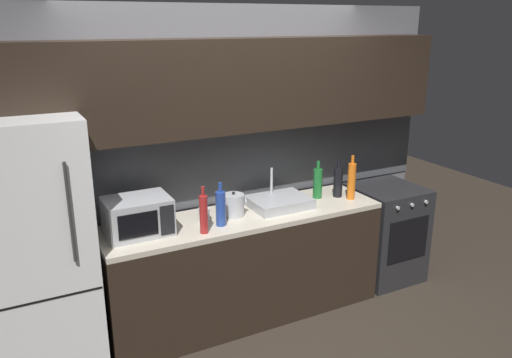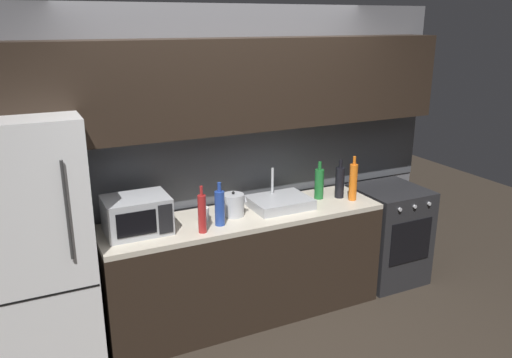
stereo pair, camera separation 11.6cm
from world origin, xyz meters
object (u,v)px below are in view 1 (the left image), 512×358
wine_bottle_blue (221,208)px  wine_bottle_dark (338,181)px  refrigerator (38,252)px  wine_bottle_orange (352,181)px  microwave (138,216)px  wine_bottle_green (318,183)px  kettle (234,205)px  mug_white (204,215)px  wine_bottle_red (204,214)px  oven_range (385,232)px

wine_bottle_blue → wine_bottle_dark: size_ratio=0.99×
refrigerator → wine_bottle_orange: (2.50, -0.09, 0.15)m
microwave → refrigerator: bearing=-178.4°
wine_bottle_green → wine_bottle_orange: bearing=-33.6°
kettle → wine_bottle_green: bearing=3.6°
wine_bottle_dark → wine_bottle_green: 0.18m
wine_bottle_dark → mug_white: (-1.25, -0.00, -0.09)m
microwave → wine_bottle_red: bearing=-26.1°
wine_bottle_dark → wine_bottle_green: size_ratio=1.03×
oven_range → wine_bottle_blue: wine_bottle_blue is taller
wine_bottle_orange → mug_white: wine_bottle_orange is taller
refrigerator → kettle: (1.44, 0.02, 0.08)m
wine_bottle_red → mug_white: bearing=68.0°
microwave → oven_range: bearing=-0.5°
microwave → wine_bottle_green: wine_bottle_green is taller
kettle → mug_white: bearing=-179.0°
refrigerator → wine_bottle_green: refrigerator is taller
mug_white → wine_bottle_green: bearing=3.0°
microwave → wine_bottle_orange: 1.83m
refrigerator → wine_bottle_blue: bearing=-5.2°
oven_range → wine_bottle_blue: (-1.74, -0.11, 0.59)m
kettle → wine_bottle_green: size_ratio=0.62×
oven_range → kettle: size_ratio=4.43×
wine_bottle_orange → wine_bottle_green: 0.29m
refrigerator → microwave: (0.68, 0.02, 0.13)m
oven_range → wine_bottle_blue: 1.84m
wine_bottle_blue → wine_bottle_orange: 1.23m
wine_bottle_red → wine_bottle_orange: bearing=4.2°
refrigerator → microwave: 0.69m
microwave → wine_bottle_dark: (1.76, -0.00, 0.00)m
microwave → kettle: microwave is taller
microwave → wine_bottle_orange: size_ratio=1.19×
mug_white → microwave: bearing=179.6°
oven_range → microwave: 2.40m
wine_bottle_blue → wine_bottle_orange: bearing=1.3°
mug_white → wine_bottle_orange: bearing=-4.4°
wine_bottle_blue → wine_bottle_green: (1.00, 0.19, -0.00)m
refrigerator → wine_bottle_blue: size_ratio=5.43×
refrigerator → wine_bottle_orange: bearing=-2.0°
wine_bottle_orange → mug_white: 1.33m
mug_white → kettle: bearing=1.0°
wine_bottle_green → kettle: bearing=-176.4°
oven_range → kettle: bearing=179.3°
wine_bottle_blue → kettle: bearing=38.4°
oven_range → wine_bottle_green: size_ratio=2.74×
oven_range → mug_white: (-1.82, 0.02, 0.50)m
microwave → wine_bottle_green: bearing=1.9°
wine_bottle_dark → oven_range: bearing=-1.7°
microwave → wine_bottle_red: (0.42, -0.21, 0.01)m
wine_bottle_red → microwave: bearing=153.9°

